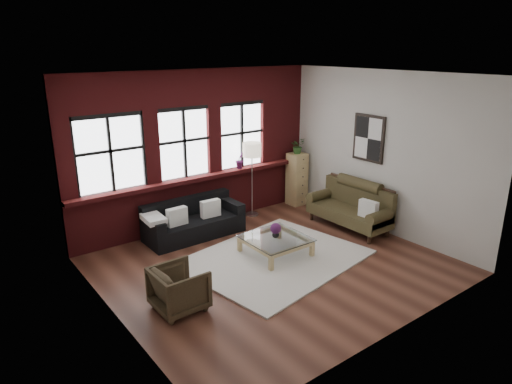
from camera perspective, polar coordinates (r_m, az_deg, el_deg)
floor at (r=8.03m, az=2.05°, el=-9.02°), size 5.50×5.50×0.00m
ceiling at (r=7.17m, az=2.34°, el=14.40°), size 5.50×5.50×0.00m
wall_back at (r=9.45m, az=-7.50°, el=5.31°), size 5.50×0.00×5.50m
wall_front at (r=5.84m, az=17.95°, el=-3.44°), size 5.50×0.00×5.50m
wall_left at (r=6.16m, az=-18.04°, el=-2.32°), size 0.00×5.00×5.00m
wall_right at (r=9.38m, az=15.33°, el=4.74°), size 0.00×5.00×5.00m
brick_backwall at (r=9.40m, az=-7.32°, el=5.25°), size 5.50×0.12×3.20m
sill_ledge at (r=9.46m, az=-6.91°, el=1.85°), size 5.50×0.30×0.08m
window_left at (r=8.65m, az=-17.78°, el=4.45°), size 1.38×0.10×1.50m
window_mid at (r=9.24m, az=-9.00°, el=5.90°), size 1.38×0.10×1.50m
window_right at (r=9.96m, az=-1.87°, el=6.98°), size 1.38×0.10×1.50m
wall_poster at (r=9.49m, az=13.92°, el=6.54°), size 0.05×0.74×0.94m
shag_rug at (r=8.21m, az=2.36°, el=-8.26°), size 3.34×2.81×0.03m
dark_sofa at (r=9.10m, az=-7.75°, el=-3.42°), size 1.95×0.79×0.71m
pillow_a at (r=8.77m, az=-9.84°, el=-3.04°), size 0.40×0.15×0.34m
pillow_b at (r=9.10m, az=-5.71°, el=-2.06°), size 0.41×0.16×0.34m
vintage_settee at (r=9.55m, az=11.54°, el=-1.70°), size 0.81×1.83×0.98m
pillow_settee at (r=9.12m, az=13.87°, el=-2.09°), size 0.17×0.39×0.34m
armchair at (r=6.74m, az=-9.58°, el=-11.82°), size 0.72×0.70×0.65m
coffee_table at (r=8.30m, az=2.45°, el=-6.81°), size 1.06×1.06×0.35m
vase at (r=8.21m, az=2.47°, el=-5.27°), size 0.13×0.13×0.14m
flowers at (r=8.16m, az=2.48°, el=-4.57°), size 0.20×0.20×0.20m
drawer_chest at (r=10.81m, az=5.11°, el=1.63°), size 0.38×0.38×1.24m
potted_plant_top at (r=10.61m, az=5.23°, el=5.78°), size 0.33×0.28×0.36m
floor_lamp at (r=9.97m, az=-0.50°, el=1.96°), size 0.40×0.40×1.80m
sill_plant at (r=9.88m, az=-2.02°, el=4.05°), size 0.26×0.24×0.38m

